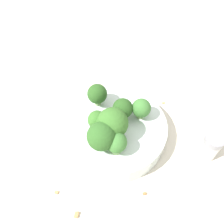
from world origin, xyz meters
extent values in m
plane|color=beige|center=(0.00, 0.00, 0.00)|extent=(3.00, 3.00, 0.00)
cylinder|color=silver|center=(0.00, 0.00, 0.02)|extent=(0.23, 0.23, 0.04)
cylinder|color=#84AD66|center=(0.05, -0.03, 0.05)|extent=(0.02, 0.02, 0.02)
sphere|color=#28511E|center=(0.05, -0.03, 0.07)|extent=(0.04, 0.04, 0.04)
cylinder|color=#84AD66|center=(-0.01, 0.06, 0.05)|extent=(0.02, 0.02, 0.03)
sphere|color=#2D5B23|center=(-0.01, 0.06, 0.08)|extent=(0.05, 0.05, 0.05)
cylinder|color=#7A9E5B|center=(-0.01, -0.02, 0.05)|extent=(0.02, 0.02, 0.02)
sphere|color=#28511E|center=(-0.01, -0.02, 0.07)|extent=(0.04, 0.04, 0.04)
cylinder|color=#8EB770|center=(0.02, 0.03, 0.05)|extent=(0.01, 0.01, 0.02)
sphere|color=#386B28|center=(0.02, 0.03, 0.07)|extent=(0.04, 0.04, 0.04)
cylinder|color=#84AD66|center=(-0.04, -0.04, 0.05)|extent=(0.02, 0.02, 0.02)
sphere|color=#3D7533|center=(-0.04, -0.04, 0.07)|extent=(0.04, 0.04, 0.04)
cylinder|color=#7A9E5B|center=(-0.02, 0.03, 0.06)|extent=(0.02, 0.02, 0.03)
sphere|color=#386B28|center=(-0.02, 0.03, 0.08)|extent=(0.06, 0.06, 0.06)
cylinder|color=#84AD66|center=(-0.04, 0.05, 0.05)|extent=(0.03, 0.03, 0.02)
sphere|color=#3D7533|center=(-0.04, 0.05, 0.07)|extent=(0.04, 0.04, 0.04)
cylinder|color=silver|center=(-0.19, -0.05, 0.02)|extent=(0.03, 0.03, 0.05)
cylinder|color=gray|center=(-0.19, -0.05, 0.05)|extent=(0.04, 0.04, 0.01)
cube|color=tan|center=(-0.07, -0.14, 0.00)|extent=(0.01, 0.01, 0.01)
cube|color=#AD7F4C|center=(-0.03, 0.18, 0.00)|extent=(0.01, 0.01, 0.01)
cube|color=olive|center=(-0.12, 0.09, 0.00)|extent=(0.01, 0.01, 0.01)
cube|color=#AD7F4C|center=(0.02, 0.16, 0.00)|extent=(0.01, 0.01, 0.01)
camera|label=1|loc=(-0.13, 0.24, 0.40)|focal=35.00mm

